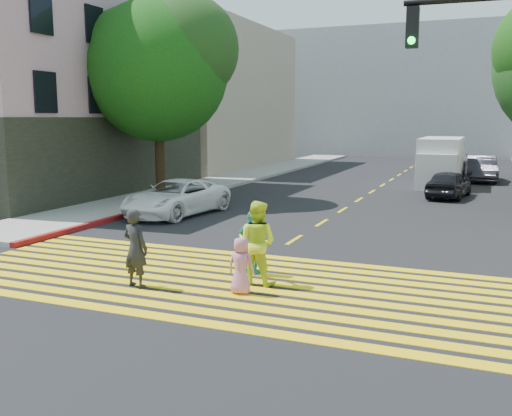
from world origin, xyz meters
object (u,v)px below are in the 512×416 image
Objects in this scene: silver_car at (458,163)px; pedestrian_woman at (257,243)px; pedestrian_extra at (253,243)px; white_sedan at (176,198)px; tree_left at (159,63)px; pedestrian_man at (135,248)px; pedestrian_child at (241,266)px; dark_car_parked at (481,169)px; dark_car_near at (449,184)px; white_van at (440,163)px.

pedestrian_woman is at bearing 92.29° from silver_car.
pedestrian_extra reaches higher than white_sedan.
tree_left reaches higher than pedestrian_extra.
white_sedan is (-6.12, 7.10, -0.26)m from pedestrian_woman.
silver_car is (5.04, 28.97, -0.15)m from pedestrian_man.
pedestrian_man is at bearing -58.50° from white_sedan.
tree_left is 6.79m from white_sedan.
pedestrian_man is at bearing 11.57° from pedestrian_child.
pedestrian_woman reaches higher than pedestrian_man.
dark_car_parked reaches higher than pedestrian_child.
white_sedan is 22.50m from silver_car.
silver_car is at bearing 73.56° from white_sedan.
pedestrian_woman is at bearing -105.03° from dark_car_parked.
tree_left reaches higher than pedestrian_child.
tree_left is 1.84× the size of silver_car.
dark_car_near is (3.30, 15.17, -0.12)m from pedestrian_extra.
dark_car_near is at bearing 98.82° from silver_car.
dark_car_near is at bearing -103.96° from dark_car_parked.
pedestrian_woman is (8.77, -10.49, -4.99)m from tree_left.
pedestrian_man is 9.13m from white_sedan.
pedestrian_child is (-0.02, -0.80, -0.32)m from pedestrian_woman.
white_sedan is (2.66, -3.39, -5.25)m from tree_left.
white_sedan is 12.56m from dark_car_near.
white_sedan reaches higher than pedestrian_child.
pedestrian_man is 21.97m from white_van.
silver_car is at bearing -87.49° from pedestrian_extra.
pedestrian_extra is (-0.37, 0.65, -0.16)m from pedestrian_woman.
dark_car_parked reaches higher than dark_car_near.
pedestrian_child is 0.27× the size of dark_car_parked.
pedestrian_man is at bearing -60.99° from tree_left.
pedestrian_extra is at bearing -49.49° from tree_left.
tree_left is 19.15m from dark_car_parked.
pedestrian_man is at bearing -109.63° from dark_car_parked.
dark_car_parked is (1.41, -4.14, 0.04)m from silver_car.
pedestrian_man is 0.31× the size of white_van.
tree_left is 1.63× the size of white_van.
tree_left is at bearing -40.44° from pedestrian_extra.
pedestrian_man is 17.79m from dark_car_near.
dark_car_near is (11.70, 5.32, -5.28)m from tree_left.
silver_car reaches higher than dark_car_near.
white_van reaches higher than pedestrian_man.
dark_car_parked is (6.45, 24.83, -0.12)m from pedestrian_man.
tree_left is 15.45m from white_van.
pedestrian_man is at bearing 81.26° from dark_car_near.
pedestrian_woman reaches higher than dark_car_parked.
pedestrian_woman is 0.49× the size of dark_car_near.
pedestrian_child is at bearing -104.77° from dark_car_parked.
white_van is (4.49, 21.50, 0.36)m from pedestrian_man.
dark_car_parked is 0.82× the size of white_van.
pedestrian_man is 1.42× the size of pedestrian_child.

